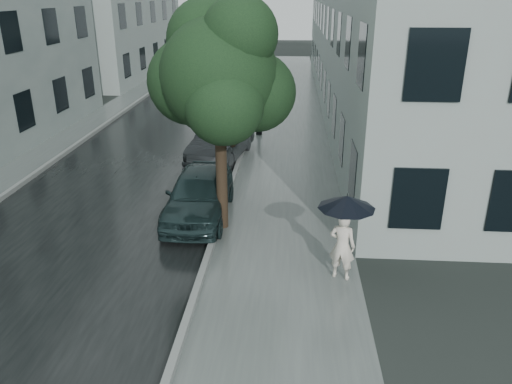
# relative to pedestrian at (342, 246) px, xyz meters

# --- Properties ---
(ground) EXTENTS (120.00, 120.00, 0.00)m
(ground) POSITION_rel_pedestrian_xyz_m (-1.55, -0.57, -0.80)
(ground) COLOR black
(ground) RESTS_ON ground
(sidewalk) EXTENTS (3.50, 60.00, 0.01)m
(sidewalk) POSITION_rel_pedestrian_xyz_m (-1.30, 11.43, -0.80)
(sidewalk) COLOR slate
(sidewalk) RESTS_ON ground
(kerb_near) EXTENTS (0.15, 60.00, 0.15)m
(kerb_near) POSITION_rel_pedestrian_xyz_m (-3.13, 11.43, -0.73)
(kerb_near) COLOR slate
(kerb_near) RESTS_ON ground
(asphalt_road) EXTENTS (6.85, 60.00, 0.00)m
(asphalt_road) POSITION_rel_pedestrian_xyz_m (-6.63, 11.43, -0.80)
(asphalt_road) COLOR black
(asphalt_road) RESTS_ON ground
(kerb_far) EXTENTS (0.15, 60.00, 0.15)m
(kerb_far) POSITION_rel_pedestrian_xyz_m (-10.13, 11.43, -0.73)
(kerb_far) COLOR slate
(kerb_far) RESTS_ON ground
(sidewalk_far) EXTENTS (1.70, 60.00, 0.01)m
(sidewalk_far) POSITION_rel_pedestrian_xyz_m (-11.05, 11.43, -0.80)
(sidewalk_far) COLOR #4C5451
(sidewalk_far) RESTS_ON ground
(building_near) EXTENTS (7.02, 36.00, 9.00)m
(building_near) POSITION_rel_pedestrian_xyz_m (3.92, 18.93, 3.70)
(building_near) COLOR gray
(building_near) RESTS_ON ground
(building_far_b) EXTENTS (7.02, 18.00, 8.00)m
(building_far_b) POSITION_rel_pedestrian_xyz_m (-15.32, 29.43, 3.20)
(building_far_b) COLOR gray
(building_far_b) RESTS_ON ground
(pedestrian) EXTENTS (0.67, 0.55, 1.59)m
(pedestrian) POSITION_rel_pedestrian_xyz_m (0.00, 0.00, 0.00)
(pedestrian) COLOR silver
(pedestrian) RESTS_ON sidewalk
(umbrella) EXTENTS (1.52, 1.52, 1.13)m
(umbrella) POSITION_rel_pedestrian_xyz_m (0.02, -0.04, 1.07)
(umbrella) COLOR black
(umbrella) RESTS_ON ground
(street_tree) EXTENTS (3.81, 3.46, 6.00)m
(street_tree) POSITION_rel_pedestrian_xyz_m (-3.00, 2.54, 3.34)
(street_tree) COLOR #332619
(street_tree) RESTS_ON ground
(lamp_post) EXTENTS (0.85, 0.35, 4.74)m
(lamp_post) POSITION_rel_pedestrian_xyz_m (-2.79, 11.96, 1.93)
(lamp_post) COLOR black
(lamp_post) RESTS_ON ground
(car_near) EXTENTS (1.67, 4.13, 1.41)m
(car_near) POSITION_rel_pedestrian_xyz_m (-3.75, 3.05, -0.09)
(car_near) COLOR #1A2C2D
(car_near) RESTS_ON ground
(car_far) EXTENTS (2.22, 4.59, 1.45)m
(car_far) POSITION_rel_pedestrian_xyz_m (-3.83, 8.33, -0.07)
(car_far) COLOR #25282A
(car_far) RESTS_ON ground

